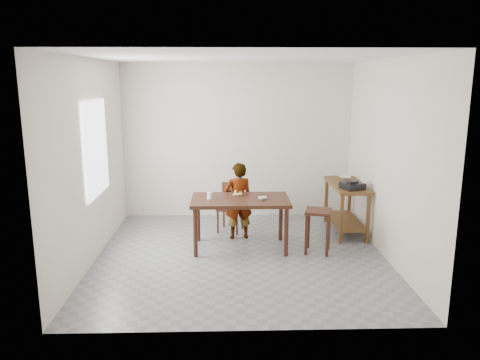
{
  "coord_description": "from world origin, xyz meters",
  "views": [
    {
      "loc": [
        -0.2,
        -6.19,
        2.44
      ],
      "look_at": [
        0.0,
        0.4,
        1.0
      ],
      "focal_mm": 35.0,
      "sensor_mm": 36.0,
      "label": 1
    }
  ],
  "objects_px": {
    "dining_table": "(240,223)",
    "stool": "(318,231)",
    "dining_chair": "(230,208)",
    "child": "(238,201)",
    "prep_counter": "(346,208)"
  },
  "relations": [
    {
      "from": "prep_counter",
      "to": "stool",
      "type": "height_order",
      "value": "prep_counter"
    },
    {
      "from": "child",
      "to": "stool",
      "type": "xyz_separation_m",
      "value": [
        1.11,
        -0.64,
        -0.28
      ]
    },
    {
      "from": "child",
      "to": "stool",
      "type": "relative_size",
      "value": 1.91
    },
    {
      "from": "dining_table",
      "to": "stool",
      "type": "relative_size",
      "value": 2.24
    },
    {
      "from": "dining_chair",
      "to": "stool",
      "type": "relative_size",
      "value": 1.23
    },
    {
      "from": "dining_chair",
      "to": "stool",
      "type": "xyz_separation_m",
      "value": [
        1.24,
        -0.98,
        -0.07
      ]
    },
    {
      "from": "prep_counter",
      "to": "dining_chair",
      "type": "height_order",
      "value": "prep_counter"
    },
    {
      "from": "child",
      "to": "dining_chair",
      "type": "distance_m",
      "value": 0.43
    },
    {
      "from": "dining_table",
      "to": "prep_counter",
      "type": "xyz_separation_m",
      "value": [
        1.72,
        0.7,
        0.03
      ]
    },
    {
      "from": "prep_counter",
      "to": "child",
      "type": "bearing_deg",
      "value": -171.58
    },
    {
      "from": "prep_counter",
      "to": "child",
      "type": "distance_m",
      "value": 1.76
    },
    {
      "from": "dining_table",
      "to": "child",
      "type": "bearing_deg",
      "value": 91.93
    },
    {
      "from": "stool",
      "to": "dining_table",
      "type": "bearing_deg",
      "value": 170.06
    },
    {
      "from": "child",
      "to": "dining_chair",
      "type": "height_order",
      "value": "child"
    },
    {
      "from": "dining_table",
      "to": "prep_counter",
      "type": "bearing_deg",
      "value": 22.15
    }
  ]
}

